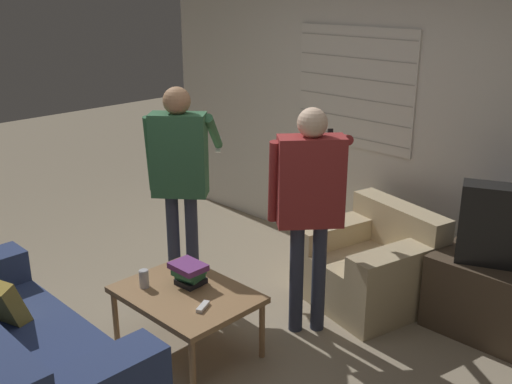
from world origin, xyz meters
TOP-DOWN VIEW (x-y plane):
  - ground_plane at (0.00, 0.00)m, footprint 16.00×16.00m
  - wall_back at (-0.01, 2.03)m, footprint 5.20×0.08m
  - couch_blue at (-0.21, -1.23)m, footprint 1.82×0.83m
  - armchair_beige at (0.45, 1.36)m, footprint 1.08×1.03m
  - coffee_table at (-0.03, -0.12)m, footprint 0.90×0.68m
  - tv_stand at (1.46, 1.57)m, footprint 1.06×0.58m
  - person_left_standing at (-0.69, 0.39)m, footprint 0.51×0.79m
  - person_right_standing at (0.37, 0.67)m, footprint 0.53×0.83m
  - book_stack at (-0.09, -0.03)m, footprint 0.23×0.20m
  - soda_can at (-0.28, -0.27)m, footprint 0.07×0.07m
  - spare_remote at (0.21, -0.18)m, footprint 0.09×0.13m

SIDE VIEW (x-z plane):
  - ground_plane at x=0.00m, z-range 0.00..0.00m
  - tv_stand at x=1.46m, z-range 0.00..0.56m
  - armchair_beige at x=0.45m, z-range -0.07..0.67m
  - couch_blue at x=-0.21m, z-range -0.09..0.76m
  - coffee_table at x=-0.03m, z-range 0.18..0.63m
  - spare_remote at x=0.21m, z-range 0.45..0.47m
  - soda_can at x=-0.28m, z-range 0.45..0.58m
  - book_stack at x=-0.09m, z-range 0.46..0.62m
  - person_right_standing at x=0.37m, z-range 0.22..1.86m
  - person_left_standing at x=-0.69m, z-range 0.22..1.90m
  - wall_back at x=-0.01m, z-range 0.01..2.56m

